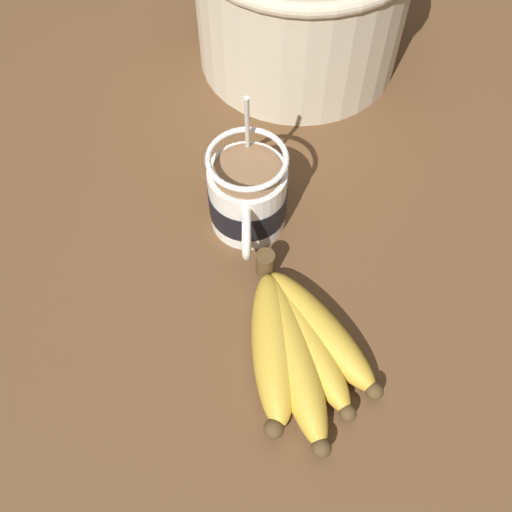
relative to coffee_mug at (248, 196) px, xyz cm
name	(u,v)px	position (x,y,z in cm)	size (l,w,h in cm)	color
table	(272,256)	(3.58, 2.75, -6.47)	(117.74, 117.74, 3.99)	brown
coffee_mug	(248,196)	(0.00, 0.00, 0.00)	(13.30, 8.65, 17.10)	white
banana_bunch	(296,344)	(16.01, 4.95, -2.48)	(20.41, 13.76, 4.33)	#4C381E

